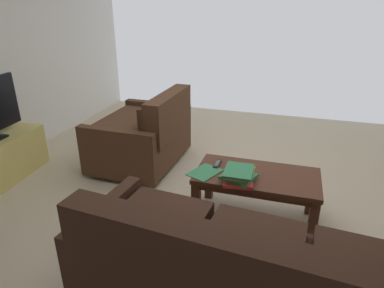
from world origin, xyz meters
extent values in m
cube|color=beige|center=(0.00, 0.00, 0.00)|extent=(5.48, 5.91, 0.01)
cylinder|color=black|center=(0.45, 0.74, 0.03)|extent=(0.05, 0.05, 0.06)
cube|color=#382116|center=(-0.38, 1.16, 0.23)|extent=(1.95, 0.97, 0.34)
cube|color=#382116|center=(-1.00, 1.19, 0.45)|extent=(0.65, 0.75, 0.10)
cube|color=#382116|center=(-0.38, 1.14, 0.45)|extent=(0.65, 0.75, 0.10)
cube|color=#382116|center=(0.24, 1.08, 0.45)|extent=(0.65, 0.75, 0.10)
cube|color=#382116|center=(-0.35, 1.49, 0.58)|extent=(1.89, 0.35, 0.46)
cube|color=#382116|center=(-0.36, 1.38, 0.58)|extent=(0.57, 0.17, 0.33)
cube|color=#382116|center=(0.27, 1.33, 0.58)|extent=(0.57, 0.17, 0.33)
cube|color=#382116|center=(0.61, 1.06, 0.30)|extent=(0.17, 0.81, 0.50)
cylinder|color=black|center=(1.50, -1.00, 0.03)|extent=(0.05, 0.05, 0.06)
cylinder|color=black|center=(1.52, -0.21, 0.03)|extent=(0.05, 0.05, 0.06)
cylinder|color=black|center=(0.75, -0.98, 0.03)|extent=(0.05, 0.05, 0.06)
cylinder|color=black|center=(0.77, -0.19, 0.03)|extent=(0.05, 0.05, 0.06)
cube|color=#4C301E|center=(1.13, -0.59, 0.26)|extent=(0.89, 0.97, 0.40)
cube|color=#4C301E|center=(1.15, -0.59, 0.51)|extent=(0.79, 0.90, 0.10)
cube|color=#4C301E|center=(0.76, -0.58, 0.64)|extent=(0.20, 0.95, 0.47)
cube|color=#4C301E|center=(0.87, -0.59, 0.64)|extent=(0.14, 0.85, 0.33)
cube|color=#4C301E|center=(1.12, -1.12, 0.33)|extent=(0.87, 0.12, 0.56)
cube|color=#4C301E|center=(1.15, -0.07, 0.33)|extent=(0.87, 0.12, 0.56)
cube|color=#4C2819|center=(-0.31, 0.15, 0.43)|extent=(1.03, 0.54, 0.04)
cube|color=#4C2819|center=(-0.31, 0.15, 0.38)|extent=(0.95, 0.49, 0.05)
cube|color=#4C2819|center=(-0.78, -0.08, 0.20)|extent=(0.07, 0.07, 0.41)
cube|color=#4C2819|center=(0.16, -0.08, 0.20)|extent=(0.07, 0.07, 0.41)
cube|color=#4C2819|center=(-0.78, 0.38, 0.20)|extent=(0.07, 0.07, 0.41)
cube|color=#4C2819|center=(0.16, 0.38, 0.20)|extent=(0.07, 0.07, 0.41)
cube|color=#C63833|center=(-0.17, 0.31, 0.46)|extent=(0.27, 0.31, 0.03)
cube|color=#337F51|center=(-0.17, 0.31, 0.49)|extent=(0.30, 0.30, 0.03)
cube|color=#E0CC4C|center=(-0.18, 0.30, 0.52)|extent=(0.22, 0.27, 0.03)
cube|color=#337F51|center=(-0.17, 0.32, 0.54)|extent=(0.23, 0.28, 0.02)
cube|color=black|center=(0.05, 0.08, 0.46)|extent=(0.05, 0.16, 0.02)
cube|color=#59595B|center=(0.05, 0.08, 0.47)|extent=(0.03, 0.11, 0.00)
cube|color=#337F51|center=(0.12, 0.25, 0.45)|extent=(0.29, 0.34, 0.01)
camera|label=1|loc=(-0.51, 2.71, 1.79)|focal=31.37mm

